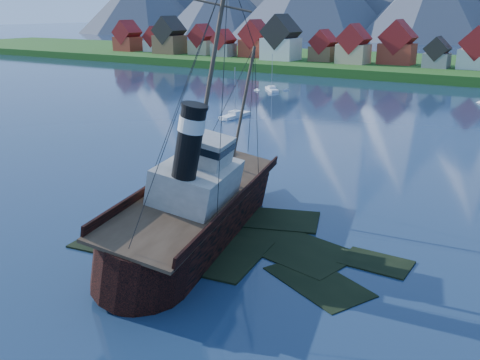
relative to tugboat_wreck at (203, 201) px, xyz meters
The scene contains 7 objects.
ground 4.74m from the tugboat_wreck, 45.83° to the right, with size 1400.00×1400.00×0.00m, color #182A43.
shoal 5.53m from the tugboat_wreck, ahead, with size 31.71×21.24×1.14m.
seawall 129.65m from the tugboat_wreck, 88.96° to the left, with size 600.00×2.50×2.00m, color #3F3D38.
town 153.01m from the tugboat_wreck, 101.61° to the left, with size 250.96×16.69×17.30m.
tugboat_wreck is the anchor object (origin of this frame).
sailboat_a 61.33m from the tugboat_wreck, 119.77° to the left, with size 2.56×8.98×10.87m.
sailboat_c 100.72m from the tugboat_wreck, 115.08° to the left, with size 6.99×7.38×10.49m.
Camera 1 is at (27.85, -38.30, 21.80)m, focal length 40.00 mm.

